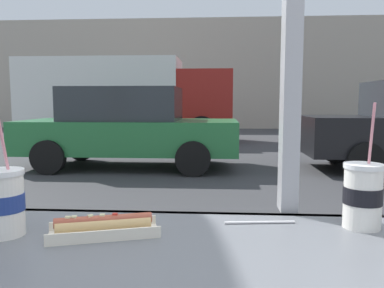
# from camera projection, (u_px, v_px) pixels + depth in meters

# --- Properties ---
(ground_plane) EXTENTS (60.00, 60.00, 0.00)m
(ground_plane) POSITION_uv_depth(u_px,v_px,m) (227.00, 159.00, 9.14)
(ground_plane) COLOR #38383A
(sidewalk_strip) EXTENTS (16.00, 2.80, 0.12)m
(sidewalk_strip) POSITION_uv_depth(u_px,v_px,m) (246.00, 281.00, 2.79)
(sidewalk_strip) COLOR #B2ADA3
(sidewalk_strip) RESTS_ON ground
(building_facade_far) EXTENTS (28.00, 1.20, 5.44)m
(building_facade_far) POSITION_uv_depth(u_px,v_px,m) (223.00, 74.00, 19.78)
(building_facade_far) COLOR #A89E8E
(building_facade_far) RESTS_ON ground
(soda_cup_left) EXTENTS (0.10, 0.10, 0.32)m
(soda_cup_left) POSITION_uv_depth(u_px,v_px,m) (3.00, 202.00, 0.94)
(soda_cup_left) COLOR silver
(soda_cup_left) RESTS_ON window_counter
(soda_cup_right) EXTENTS (0.10, 0.10, 0.32)m
(soda_cup_right) POSITION_uv_depth(u_px,v_px,m) (363.00, 195.00, 1.00)
(soda_cup_right) COLOR white
(soda_cup_right) RESTS_ON window_counter
(hotdog_tray_far) EXTENTS (0.28, 0.17, 0.05)m
(hotdog_tray_far) POSITION_uv_depth(u_px,v_px,m) (104.00, 226.00, 0.95)
(hotdog_tray_far) COLOR beige
(hotdog_tray_far) RESTS_ON window_counter
(loose_straw) EXTENTS (0.19, 0.03, 0.01)m
(loose_straw) POSITION_uv_depth(u_px,v_px,m) (260.00, 222.00, 1.04)
(loose_straw) COLOR white
(loose_straw) RESTS_ON window_counter
(parked_car_green) EXTENTS (4.32, 1.95, 1.62)m
(parked_car_green) POSITION_uv_depth(u_px,v_px,m) (128.00, 127.00, 7.89)
(parked_car_green) COLOR #236B38
(parked_car_green) RESTS_ON ground
(box_truck) EXTENTS (7.01, 2.44, 2.76)m
(box_truck) POSITION_uv_depth(u_px,v_px,m) (125.00, 96.00, 13.15)
(box_truck) COLOR silver
(box_truck) RESTS_ON ground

